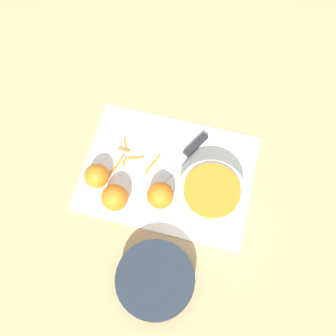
{
  "coord_description": "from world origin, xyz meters",
  "views": [
    {
      "loc": [
        -0.1,
        0.41,
        1.04
      ],
      "look_at": [
        0.0,
        0.0,
        0.04
      ],
      "focal_mm": 42.0,
      "sensor_mm": 36.0,
      "label": 1
    }
  ],
  "objects_px": {
    "bowl_speckled": "(211,195)",
    "orange_back": "(97,176)",
    "orange_left": "(115,198)",
    "bowl_dark": "(155,281)",
    "orange_right": "(159,195)",
    "knife": "(188,152)"
  },
  "relations": [
    {
      "from": "bowl_speckled",
      "to": "knife",
      "type": "height_order",
      "value": "bowl_speckled"
    },
    {
      "from": "orange_right",
      "to": "orange_back",
      "type": "bearing_deg",
      "value": -3.81
    },
    {
      "from": "orange_left",
      "to": "orange_right",
      "type": "bearing_deg",
      "value": -162.39
    },
    {
      "from": "orange_right",
      "to": "orange_back",
      "type": "relative_size",
      "value": 1.06
    },
    {
      "from": "bowl_dark",
      "to": "orange_right",
      "type": "xyz_separation_m",
      "value": [
        0.05,
        -0.22,
        0.01
      ]
    },
    {
      "from": "bowl_speckled",
      "to": "orange_left",
      "type": "xyz_separation_m",
      "value": [
        0.25,
        0.07,
        -0.01
      ]
    },
    {
      "from": "bowl_speckled",
      "to": "orange_left",
      "type": "distance_m",
      "value": 0.26
    },
    {
      "from": "knife",
      "to": "bowl_dark",
      "type": "bearing_deg",
      "value": 29.53
    },
    {
      "from": "orange_left",
      "to": "orange_back",
      "type": "relative_size",
      "value": 1.06
    },
    {
      "from": "bowl_speckled",
      "to": "bowl_dark",
      "type": "bearing_deg",
      "value": 70.64
    },
    {
      "from": "orange_left",
      "to": "orange_back",
      "type": "xyz_separation_m",
      "value": [
        0.07,
        -0.05,
        -0.0
      ]
    },
    {
      "from": "orange_left",
      "to": "bowl_dark",
      "type": "bearing_deg",
      "value": 131.89
    },
    {
      "from": "orange_back",
      "to": "knife",
      "type": "bearing_deg",
      "value": -147.33
    },
    {
      "from": "bowl_dark",
      "to": "orange_right",
      "type": "distance_m",
      "value": 0.22
    },
    {
      "from": "bowl_speckled",
      "to": "orange_back",
      "type": "relative_size",
      "value": 2.62
    },
    {
      "from": "knife",
      "to": "orange_right",
      "type": "relative_size",
      "value": 3.09
    },
    {
      "from": "orange_back",
      "to": "orange_left",
      "type": "bearing_deg",
      "value": 144.24
    },
    {
      "from": "bowl_dark",
      "to": "orange_left",
      "type": "xyz_separation_m",
      "value": [
        0.16,
        -0.18,
        0.01
      ]
    },
    {
      "from": "orange_right",
      "to": "orange_back",
      "type": "xyz_separation_m",
      "value": [
        0.18,
        -0.01,
        -0.0
      ]
    },
    {
      "from": "bowl_dark",
      "to": "knife",
      "type": "height_order",
      "value": "bowl_dark"
    },
    {
      "from": "knife",
      "to": "orange_back",
      "type": "xyz_separation_m",
      "value": [
        0.23,
        0.14,
        0.03
      ]
    },
    {
      "from": "knife",
      "to": "orange_back",
      "type": "bearing_deg",
      "value": -28.19
    }
  ]
}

